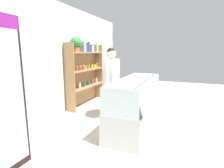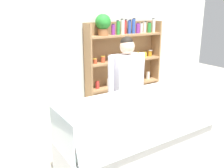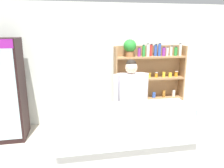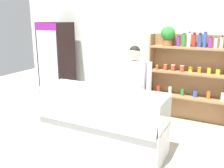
% 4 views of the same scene
% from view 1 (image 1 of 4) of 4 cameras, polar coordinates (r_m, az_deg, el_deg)
% --- Properties ---
extents(ground_plane, '(12.00, 12.00, 0.00)m').
position_cam_1_polar(ground_plane, '(3.95, 8.85, -12.66)').
color(ground_plane, beige).
extents(back_wall, '(6.80, 0.10, 2.70)m').
position_cam_1_polar(back_wall, '(4.54, -16.77, 7.61)').
color(back_wall, silver).
rests_on(back_wall, ground).
extents(shelving_unit, '(1.65, 0.29, 1.92)m').
position_cam_1_polar(shelving_unit, '(5.12, -9.17, 5.43)').
color(shelving_unit, '#9E754C').
rests_on(shelving_unit, ground).
extents(deli_display_case, '(2.05, 0.73, 1.01)m').
position_cam_1_polar(deli_display_case, '(3.70, 7.66, -9.04)').
color(deli_display_case, silver).
rests_on(deli_display_case, ground).
extents(shop_clerk, '(0.63, 0.25, 1.64)m').
position_cam_1_polar(shop_clerk, '(4.00, -0.13, 2.23)').
color(shop_clerk, '#383D51').
rests_on(shop_clerk, ground).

